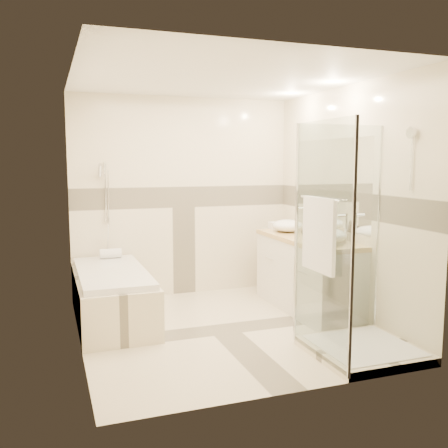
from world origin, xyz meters
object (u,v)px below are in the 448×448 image
object	(u,v)px
vanity	(307,274)
amenity_bottle_a	(311,231)
shower_enclosure	(348,298)
vessel_sink_far	(327,236)
bathtub	(112,293)
vessel_sink_near	(287,226)
amenity_bottle_b	(307,230)

from	to	relation	value
vanity	amenity_bottle_a	world-z (taller)	amenity_bottle_a
shower_enclosure	vessel_sink_far	distance (m)	0.97
bathtub	shower_enclosure	bearing A→B (deg)	-41.10
bathtub	amenity_bottle_a	xyz separation A→B (m)	(2.13, -0.45, 0.63)
bathtub	amenity_bottle_a	distance (m)	2.27
shower_enclosure	vessel_sink_near	xyz separation A→B (m)	(0.27, 1.74, 0.42)
bathtub	amenity_bottle_a	size ratio (longest dim) A/B	9.72
shower_enclosure	amenity_bottle_a	distance (m)	1.28
shower_enclosure	amenity_bottle_b	distance (m)	1.35
shower_enclosure	vessel_sink_near	bearing A→B (deg)	81.09
vessel_sink_near	amenity_bottle_a	world-z (taller)	amenity_bottle_a
bathtub	vessel_sink_far	size ratio (longest dim) A/B	4.20
vanity	amenity_bottle_a	size ratio (longest dim) A/B	9.26
shower_enclosure	amenity_bottle_a	xyz separation A→B (m)	(0.27, 1.17, 0.43)
amenity_bottle_a	bathtub	bearing A→B (deg)	168.05
vessel_sink_near	vessel_sink_far	distance (m)	0.91
bathtub	amenity_bottle_b	xyz separation A→B (m)	(2.13, -0.37, 0.63)
vessel_sink_far	bathtub	bearing A→B (deg)	159.56
bathtub	amenity_bottle_a	world-z (taller)	amenity_bottle_a
bathtub	amenity_bottle_b	bearing A→B (deg)	-9.87
shower_enclosure	vessel_sink_far	bearing A→B (deg)	71.74
vessel_sink_near	amenity_bottle_b	world-z (taller)	amenity_bottle_b
bathtub	vessel_sink_near	bearing A→B (deg)	3.21
shower_enclosure	amenity_bottle_a	world-z (taller)	shower_enclosure
bathtub	shower_enclosure	size ratio (longest dim) A/B	0.83
vessel_sink_near	vessel_sink_far	size ratio (longest dim) A/B	0.93
shower_enclosure	vessel_sink_far	size ratio (longest dim) A/B	5.04
bathtub	vessel_sink_near	xyz separation A→B (m)	(2.13, 0.12, 0.62)
vessel_sink_near	amenity_bottle_a	xyz separation A→B (m)	(0.00, -0.57, 0.01)
bathtub	vanity	xyz separation A→B (m)	(2.15, -0.35, 0.12)
bathtub	vanity	world-z (taller)	vanity
vessel_sink_far	vessel_sink_near	bearing A→B (deg)	90.00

